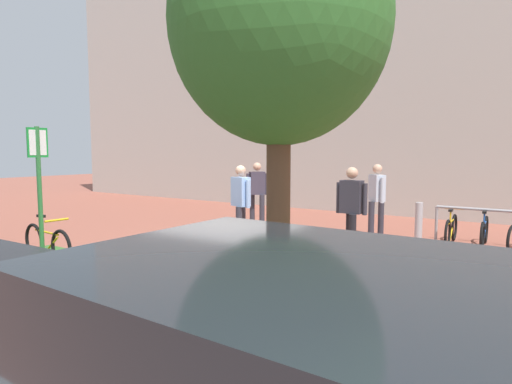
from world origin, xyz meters
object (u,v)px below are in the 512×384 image
(person_suited_navy, at_px, (257,190))
(person_suited_dark, at_px, (351,206))
(tree_sidewalk, at_px, (279,25))
(person_shirt_white, at_px, (241,200))
(bollard_steel, at_px, (419,223))
(bike_at_sign, at_px, (47,243))
(person_shirt_blue, at_px, (377,195))
(parking_sign_post, at_px, (39,175))

(person_suited_navy, bearing_deg, person_suited_dark, -30.44)
(person_suited_navy, bearing_deg, tree_sidewalk, -54.59)
(person_shirt_white, bearing_deg, bollard_steel, 36.71)
(person_shirt_white, height_order, person_suited_navy, same)
(bike_at_sign, bearing_deg, bollard_steel, 46.10)
(bollard_steel, bearing_deg, tree_sidewalk, -93.87)
(bike_at_sign, xyz_separation_m, person_suited_navy, (1.01, 5.42, 0.63))
(person_shirt_white, bearing_deg, person_shirt_blue, 49.80)
(tree_sidewalk, bearing_deg, bike_at_sign, 179.78)
(tree_sidewalk, relative_size, bike_at_sign, 2.87)
(person_suited_dark, distance_m, person_shirt_blue, 2.26)
(person_shirt_white, bearing_deg, person_suited_navy, 115.43)
(bike_at_sign, bearing_deg, person_shirt_blue, 53.04)
(bollard_steel, xyz_separation_m, person_shirt_blue, (-1.01, 0.18, 0.53))
(bollard_steel, height_order, person_suited_navy, person_suited_navy)
(tree_sidewalk, relative_size, person_suited_dark, 2.80)
(person_shirt_blue, bearing_deg, person_suited_navy, -176.25)
(person_suited_navy, bearing_deg, person_shirt_blue, 3.75)
(parking_sign_post, xyz_separation_m, bollard_steel, (5.21, 5.56, -1.15))
(person_suited_dark, relative_size, person_suited_navy, 1.00)
(parking_sign_post, height_order, person_suited_dark, parking_sign_post)
(parking_sign_post, relative_size, bollard_steel, 2.72)
(person_suited_dark, xyz_separation_m, person_shirt_blue, (-0.24, 2.25, 0.00))
(bollard_steel, relative_size, person_shirt_blue, 0.52)
(person_shirt_blue, bearing_deg, tree_sidewalk, -83.58)
(person_shirt_blue, xyz_separation_m, person_suited_navy, (-3.23, -0.21, 0.00))
(person_shirt_blue, height_order, person_suited_navy, same)
(person_suited_navy, bearing_deg, bollard_steel, 0.38)
(person_shirt_white, xyz_separation_m, person_suited_dark, (2.37, 0.27, 0.00))
(tree_sidewalk, xyz_separation_m, person_shirt_blue, (-0.64, 5.65, -2.43))
(parking_sign_post, bearing_deg, bike_at_sign, 106.19)
(tree_sidewalk, distance_m, bike_at_sign, 5.76)
(bollard_steel, bearing_deg, person_shirt_white, -143.29)
(person_suited_dark, height_order, person_suited_navy, same)
(parking_sign_post, xyz_separation_m, person_suited_navy, (0.97, 5.53, -0.61))
(person_shirt_white, relative_size, person_shirt_blue, 1.00)
(bike_at_sign, height_order, person_shirt_blue, person_shirt_blue)
(tree_sidewalk, bearing_deg, person_suited_navy, 125.41)
(parking_sign_post, bearing_deg, tree_sidewalk, 1.12)
(bollard_steel, relative_size, person_shirt_white, 0.52)
(bike_at_sign, distance_m, person_suited_navy, 5.55)
(parking_sign_post, distance_m, person_shirt_blue, 7.14)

